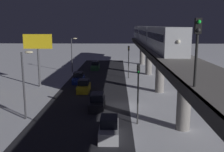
{
  "coord_description": "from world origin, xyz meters",
  "views": [
    {
      "loc": [
        0.31,
        32.42,
        10.27
      ],
      "look_at": [
        1.35,
        -12.45,
        1.56
      ],
      "focal_mm": 41.67,
      "sensor_mm": 36.0,
      "label": 1
    }
  ],
  "objects_px": {
    "subway_train": "(149,34)",
    "rail_signal": "(197,41)",
    "sedan_black": "(97,102)",
    "sedan_silver": "(109,129)",
    "sedan_blue": "(79,78)",
    "commercial_billboard": "(38,47)",
    "sedan_yellow": "(84,87)",
    "traffic_light_near": "(138,86)",
    "sedan_green": "(95,66)",
    "traffic_light_mid": "(129,57)"
  },
  "relations": [
    {
      "from": "traffic_light_near",
      "to": "subway_train",
      "type": "bearing_deg",
      "value": -98.46
    },
    {
      "from": "sedan_silver",
      "to": "traffic_light_near",
      "type": "bearing_deg",
      "value": 48.76
    },
    {
      "from": "sedan_silver",
      "to": "traffic_light_mid",
      "type": "distance_m",
      "value": 28.3
    },
    {
      "from": "subway_train",
      "to": "sedan_silver",
      "type": "distance_m",
      "value": 34.95
    },
    {
      "from": "sedan_yellow",
      "to": "sedan_silver",
      "type": "relative_size",
      "value": 0.98
    },
    {
      "from": "sedan_green",
      "to": "subway_train",
      "type": "bearing_deg",
      "value": 157.8
    },
    {
      "from": "sedan_blue",
      "to": "commercial_billboard",
      "type": "bearing_deg",
      "value": 27.32
    },
    {
      "from": "rail_signal",
      "to": "traffic_light_mid",
      "type": "bearing_deg",
      "value": -86.07
    },
    {
      "from": "sedan_blue",
      "to": "sedan_black",
      "type": "bearing_deg",
      "value": 107.03
    },
    {
      "from": "subway_train",
      "to": "rail_signal",
      "type": "height_order",
      "value": "rail_signal"
    },
    {
      "from": "traffic_light_near",
      "to": "commercial_billboard",
      "type": "distance_m",
      "value": 23.16
    },
    {
      "from": "subway_train",
      "to": "rail_signal",
      "type": "relative_size",
      "value": 13.87
    },
    {
      "from": "sedan_blue",
      "to": "sedan_green",
      "type": "bearing_deg",
      "value": -97.0
    },
    {
      "from": "subway_train",
      "to": "sedan_silver",
      "type": "xyz_separation_m",
      "value": [
        7.36,
        33.28,
        -7.69
      ]
    },
    {
      "from": "subway_train",
      "to": "sedan_blue",
      "type": "bearing_deg",
      "value": 35.38
    },
    {
      "from": "rail_signal",
      "to": "commercial_billboard",
      "type": "relative_size",
      "value": 0.45
    },
    {
      "from": "sedan_yellow",
      "to": "commercial_billboard",
      "type": "bearing_deg",
      "value": -22.76
    },
    {
      "from": "rail_signal",
      "to": "sedan_yellow",
      "type": "xyz_separation_m",
      "value": [
        9.95,
        -24.72,
        -8.64
      ]
    },
    {
      "from": "sedan_green",
      "to": "rail_signal",
      "type": "bearing_deg",
      "value": 102.23
    },
    {
      "from": "sedan_blue",
      "to": "commercial_billboard",
      "type": "relative_size",
      "value": 0.48
    },
    {
      "from": "sedan_black",
      "to": "sedan_green",
      "type": "height_order",
      "value": "same"
    },
    {
      "from": "subway_train",
      "to": "commercial_billboard",
      "type": "bearing_deg",
      "value": 33.03
    },
    {
      "from": "subway_train",
      "to": "sedan_green",
      "type": "height_order",
      "value": "subway_train"
    },
    {
      "from": "rail_signal",
      "to": "sedan_yellow",
      "type": "relative_size",
      "value": 0.97
    },
    {
      "from": "sedan_silver",
      "to": "traffic_light_mid",
      "type": "xyz_separation_m",
      "value": [
        -2.9,
        -27.95,
        3.4
      ]
    },
    {
      "from": "sedan_yellow",
      "to": "traffic_light_near",
      "type": "height_order",
      "value": "traffic_light_near"
    },
    {
      "from": "commercial_billboard",
      "to": "subway_train",
      "type": "bearing_deg",
      "value": -146.97
    },
    {
      "from": "sedan_blue",
      "to": "traffic_light_mid",
      "type": "height_order",
      "value": "traffic_light_mid"
    },
    {
      "from": "rail_signal",
      "to": "traffic_light_near",
      "type": "distance_m",
      "value": 12.49
    },
    {
      "from": "sedan_green",
      "to": "sedan_blue",
      "type": "xyz_separation_m",
      "value": [
        1.8,
        14.65,
        0.0
      ]
    },
    {
      "from": "sedan_blue",
      "to": "rail_signal",
      "type": "bearing_deg",
      "value": 110.59
    },
    {
      "from": "rail_signal",
      "to": "commercial_billboard",
      "type": "height_order",
      "value": "rail_signal"
    },
    {
      "from": "traffic_light_near",
      "to": "sedan_silver",
      "type": "bearing_deg",
      "value": 48.76
    },
    {
      "from": "traffic_light_near",
      "to": "rail_signal",
      "type": "bearing_deg",
      "value": 102.48
    },
    {
      "from": "sedan_black",
      "to": "traffic_light_near",
      "type": "bearing_deg",
      "value": -47.84
    },
    {
      "from": "sedan_black",
      "to": "sedan_green",
      "type": "xyz_separation_m",
      "value": [
        2.8,
        -29.67,
        0.01
      ]
    },
    {
      "from": "sedan_black",
      "to": "sedan_green",
      "type": "distance_m",
      "value": 29.8
    },
    {
      "from": "sedan_black",
      "to": "sedan_silver",
      "type": "xyz_separation_m",
      "value": [
        -1.8,
        8.5,
        0.01
      ]
    },
    {
      "from": "sedan_green",
      "to": "commercial_billboard",
      "type": "xyz_separation_m",
      "value": [
        8.0,
        17.85,
        6.03
      ]
    },
    {
      "from": "sedan_green",
      "to": "traffic_light_mid",
      "type": "distance_m",
      "value": 13.12
    },
    {
      "from": "sedan_yellow",
      "to": "traffic_light_near",
      "type": "relative_size",
      "value": 0.64
    },
    {
      "from": "rail_signal",
      "to": "sedan_black",
      "type": "distance_m",
      "value": 19.76
    },
    {
      "from": "sedan_green",
      "to": "commercial_billboard",
      "type": "bearing_deg",
      "value": 65.87
    },
    {
      "from": "subway_train",
      "to": "rail_signal",
      "type": "xyz_separation_m",
      "value": [
        2.01,
        41.05,
        0.95
      ]
    },
    {
      "from": "sedan_green",
      "to": "sedan_silver",
      "type": "distance_m",
      "value": 38.44
    },
    {
      "from": "rail_signal",
      "to": "sedan_yellow",
      "type": "bearing_deg",
      "value": -68.07
    },
    {
      "from": "sedan_black",
      "to": "traffic_light_near",
      "type": "distance_m",
      "value": 7.79
    },
    {
      "from": "sedan_silver",
      "to": "sedan_yellow",
      "type": "bearing_deg",
      "value": 105.18
    },
    {
      "from": "subway_train",
      "to": "sedan_yellow",
      "type": "height_order",
      "value": "subway_train"
    },
    {
      "from": "subway_train",
      "to": "sedan_green",
      "type": "bearing_deg",
      "value": -22.2
    }
  ]
}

